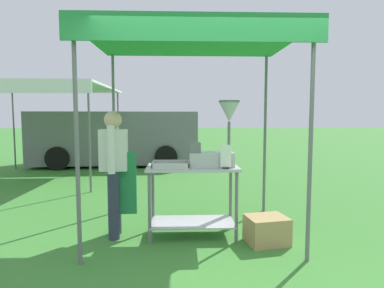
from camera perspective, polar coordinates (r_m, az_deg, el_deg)
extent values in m
plane|color=#3D7F33|center=(9.17, 0.48, -4.79)|extent=(70.00, 70.00, 0.00)
cylinder|color=slate|center=(3.45, -19.79, -0.23)|extent=(0.04, 0.04, 2.50)
cylinder|color=slate|center=(3.55, 20.33, -0.11)|extent=(0.04, 0.04, 2.50)
cylinder|color=slate|center=(5.21, -13.66, 1.55)|extent=(0.04, 0.04, 2.50)
cylinder|color=slate|center=(5.27, 12.85, 1.60)|extent=(0.04, 0.04, 2.50)
cube|color=#2D934C|center=(4.30, 0.02, 18.11)|extent=(2.60, 2.02, 0.05)
cube|color=#2D934C|center=(3.30, 0.65, 19.80)|extent=(2.60, 0.02, 0.24)
cube|color=#B7B7BC|center=(4.09, 0.09, -4.19)|extent=(1.15, 0.57, 0.04)
cube|color=#B7B7BC|center=(4.26, 0.09, -13.71)|extent=(1.06, 0.53, 0.02)
cylinder|color=slate|center=(3.97, -7.55, -11.25)|extent=(0.04, 0.04, 0.88)
cylinder|color=slate|center=(4.01, 7.90, -11.10)|extent=(0.04, 0.04, 0.88)
cylinder|color=slate|center=(4.43, -6.94, -9.56)|extent=(0.04, 0.04, 0.88)
cylinder|color=slate|center=(4.46, 6.86, -9.45)|extent=(0.04, 0.04, 0.88)
cube|color=#B7B7BC|center=(4.00, -3.79, -4.05)|extent=(0.45, 0.34, 0.01)
cube|color=#B7B7BC|center=(3.83, -3.87, -3.89)|extent=(0.45, 0.01, 0.06)
cube|color=#B7B7BC|center=(4.15, -3.72, -3.21)|extent=(0.45, 0.01, 0.06)
cube|color=#B7B7BC|center=(4.01, -6.94, -3.54)|extent=(0.01, 0.34, 0.06)
cube|color=#B7B7BC|center=(3.99, -0.63, -3.53)|extent=(0.01, 0.34, 0.06)
torus|color=#EAB251|center=(3.90, -6.22, -4.05)|extent=(0.10, 0.10, 0.02)
torus|color=#EAB251|center=(3.96, -2.84, -3.88)|extent=(0.10, 0.10, 0.02)
torus|color=#EAB251|center=(4.01, -3.74, -3.77)|extent=(0.10, 0.10, 0.02)
torus|color=#EAB251|center=(3.99, -2.10, -3.80)|extent=(0.08, 0.08, 0.02)
torus|color=#EAB251|center=(4.00, -4.85, -3.81)|extent=(0.09, 0.09, 0.02)
torus|color=#EAB251|center=(4.09, -2.16, -3.59)|extent=(0.07, 0.07, 0.02)
torus|color=#EAB251|center=(3.90, -3.04, -4.01)|extent=(0.10, 0.10, 0.02)
torus|color=#EAB251|center=(3.92, -4.88, -3.98)|extent=(0.08, 0.08, 0.02)
cube|color=#B7B7BC|center=(4.06, 3.47, -2.72)|extent=(0.56, 0.28, 0.18)
cube|color=slate|center=(4.03, 0.50, -0.62)|extent=(0.14, 0.22, 0.12)
cylinder|color=slate|center=(4.06, 6.58, 1.25)|extent=(0.04, 0.04, 0.38)
cone|color=#B7B7BC|center=(4.05, 6.62, 5.66)|extent=(0.25, 0.25, 0.24)
cylinder|color=slate|center=(4.05, 6.64, 7.53)|extent=(0.26, 0.26, 0.02)
cube|color=black|center=(3.91, 6.01, -4.23)|extent=(0.08, 0.05, 0.02)
cube|color=white|center=(3.89, 6.03, -2.14)|extent=(0.13, 0.02, 0.27)
cylinder|color=#2D3347|center=(4.39, -13.41, -9.90)|extent=(0.14, 0.14, 0.86)
cylinder|color=#2D3347|center=(4.20, -13.76, -10.59)|extent=(0.14, 0.14, 0.86)
cube|color=silver|center=(4.17, -13.77, -1.03)|extent=(0.36, 0.24, 0.52)
cube|color=#237F47|center=(4.22, -12.03, -6.86)|extent=(0.32, 0.04, 0.80)
cylinder|color=silver|center=(4.38, -13.40, -0.40)|extent=(0.10, 0.10, 0.58)
cylinder|color=silver|center=(3.95, -14.20, -0.99)|extent=(0.10, 0.10, 0.58)
sphere|color=#DBB28E|center=(4.15, -13.88, 4.19)|extent=(0.22, 0.22, 0.22)
cube|color=tan|center=(4.14, 13.13, -14.65)|extent=(0.54, 0.47, 0.33)
cube|color=slate|center=(10.58, -13.23, 1.23)|extent=(5.15, 2.21, 1.60)
cube|color=#1E2833|center=(11.01, -23.48, 3.18)|extent=(0.20, 1.62, 0.70)
cylinder|color=black|center=(10.07, -22.74, -2.35)|extent=(0.69, 0.28, 0.68)
cylinder|color=black|center=(11.84, -20.08, -1.23)|extent=(0.69, 0.28, 0.68)
cylinder|color=black|center=(9.61, -4.65, -2.31)|extent=(0.69, 0.28, 0.68)
cylinder|color=black|center=(11.46, -4.78, -1.15)|extent=(0.69, 0.28, 0.68)
cylinder|color=slate|center=(6.79, -17.76, 1.06)|extent=(0.04, 0.04, 2.23)
cylinder|color=slate|center=(10.68, -29.08, 1.99)|extent=(0.04, 0.04, 2.23)
cylinder|color=slate|center=(9.68, -12.96, 2.24)|extent=(0.04, 0.04, 2.23)
cube|color=white|center=(8.71, -24.96, 9.14)|extent=(3.22, 3.18, 0.05)
cube|color=white|center=(7.28, -29.83, 8.82)|extent=(3.22, 0.02, 0.24)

